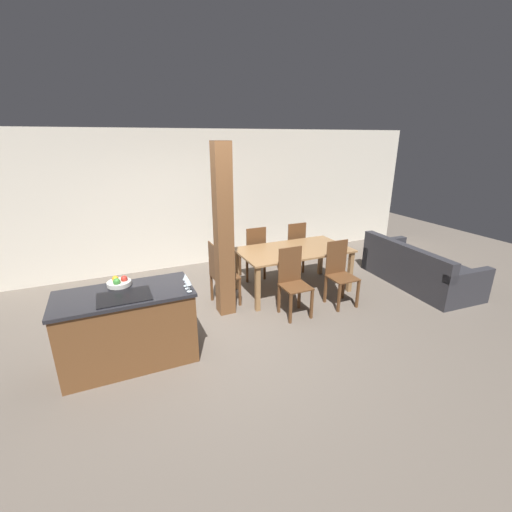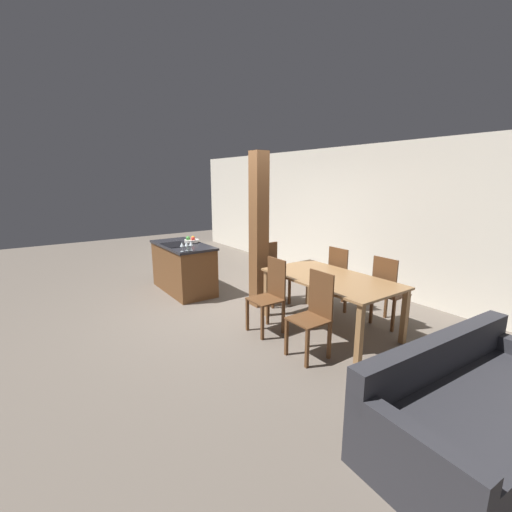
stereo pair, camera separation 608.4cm
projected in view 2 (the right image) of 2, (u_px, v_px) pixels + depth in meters
The scene contains 15 objects.
ground_plane at pixel (225, 307), 5.68m from camera, with size 16.00×16.00×0.00m, color #665B51.
wall_back at pixel (343, 215), 6.96m from camera, with size 11.20×0.08×2.70m.
kitchen_island at pixel (183, 267), 6.42m from camera, with size 1.50×0.73×0.91m.
fruit_bowl at pixel (191, 240), 6.45m from camera, with size 0.27×0.27×0.12m.
wine_glass_near at pixel (182, 245), 5.60m from camera, with size 0.07×0.07×0.16m.
wine_glass_middle at pixel (186, 244), 5.64m from camera, with size 0.07×0.07×0.16m.
wine_glass_far at pixel (191, 244), 5.69m from camera, with size 0.07×0.07×0.16m.
dining_table at pixel (330, 283), 4.73m from camera, with size 1.87×1.02×0.75m.
dining_chair_near_left at pixel (270, 294), 4.69m from camera, with size 0.40×0.40×1.02m.
dining_chair_near_right at pixel (314, 313), 4.02m from camera, with size 0.40×0.40×1.02m.
dining_chair_far_left at pixel (342, 277), 5.51m from camera, with size 0.40×0.40×1.02m.
dining_chair_far_right at pixel (388, 291), 4.84m from camera, with size 0.40×0.40×1.02m.
dining_chair_head_end at pixel (272, 272), 5.81m from camera, with size 0.40×0.40×1.02m.
couch at pixel (477, 414), 2.68m from camera, with size 1.07×2.08×0.78m.
timber_post at pixel (259, 231), 5.51m from camera, with size 0.24×0.24×2.50m.
Camera 2 is at (4.67, -2.67, 2.07)m, focal length 24.00 mm.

